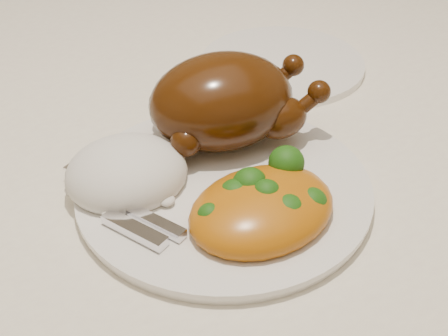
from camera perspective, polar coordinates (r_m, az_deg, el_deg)
name	(u,v)px	position (r m, az deg, el deg)	size (l,w,h in m)	color
dining_table	(184,207)	(0.76, -3.72, -3.59)	(1.60, 0.90, 0.76)	brown
tablecloth	(181,158)	(0.71, -3.95, 0.90)	(1.73, 1.03, 0.18)	white
dinner_plate	(224,189)	(0.61, 0.00, -1.96)	(0.28, 0.28, 0.01)	white
side_plate	(282,64)	(0.84, 5.31, 9.47)	(0.22, 0.22, 0.01)	white
roast_chicken	(226,101)	(0.65, 0.17, 6.18)	(0.19, 0.13, 0.10)	#412007
rice_mound	(127,173)	(0.61, -8.88, -0.49)	(0.13, 0.12, 0.06)	white
mac_and_cheese	(266,204)	(0.57, 3.88, -3.29)	(0.16, 0.13, 0.06)	#CC750D
cutlery	(133,211)	(0.57, -8.31, -3.89)	(0.07, 0.16, 0.01)	silver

